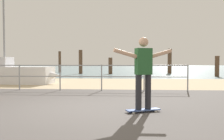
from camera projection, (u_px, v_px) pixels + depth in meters
ground_plane at (59, 120)px, 4.76m from camera, size 24.00×10.00×0.04m
beach_strip at (102, 83)px, 12.73m from camera, size 24.00×6.00×0.04m
sea_surface at (120, 68)px, 40.65m from camera, size 72.00×50.00×0.04m
railing_fence at (40, 73)px, 9.46m from camera, size 11.75×0.05×1.05m
sailboat at (13, 74)px, 12.35m from camera, size 4.98×1.54×5.79m
skateboard at (143, 110)px, 5.41m from camera, size 0.82×0.49×0.08m
skateboarder at (143, 69)px, 5.37m from camera, size 1.37×0.63×1.65m
groyne_post_0 at (60, 62)px, 24.72m from camera, size 0.27×0.27×2.21m
groyne_post_1 at (81, 62)px, 21.77m from camera, size 0.34×0.34×2.22m
groyne_post_2 at (110, 66)px, 21.41m from camera, size 0.36×0.36×1.50m
groyne_post_3 at (142, 64)px, 20.17m from camera, size 0.38×0.38×1.84m
groyne_post_4 at (170, 61)px, 22.43m from camera, size 0.38×0.38×2.35m
groyne_post_5 at (217, 66)px, 17.84m from camera, size 0.32×0.32×1.58m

